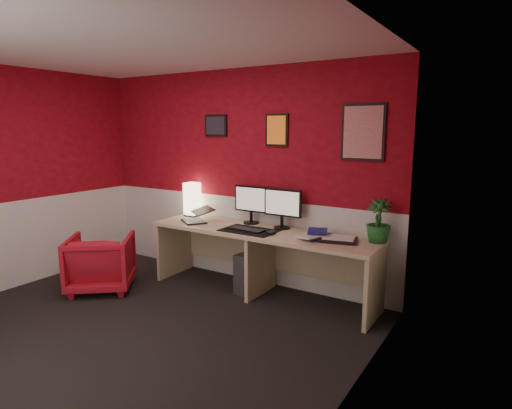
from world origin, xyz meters
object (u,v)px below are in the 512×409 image
shoji_lamp (192,200)px  potted_plant (378,221)px  pc_tower (253,271)px  monitor_right (282,203)px  zen_tray (339,240)px  armchair (101,262)px  desk (261,262)px  monitor_left (251,199)px  laptop (193,213)px

shoji_lamp → potted_plant: potted_plant is taller
potted_plant → pc_tower: (-1.36, -0.13, -0.72)m
monitor_right → pc_tower: 0.86m
zen_tray → potted_plant: (0.33, 0.17, 0.20)m
armchair → pc_tower: bearing=172.1°
desk → armchair: (-1.62, -0.84, -0.05)m
shoji_lamp → monitor_right: bearing=-0.1°
monitor_left → monitor_right: 0.42m
monitor_left → monitor_right: (0.42, -0.03, 0.00)m
desk → potted_plant: bearing=8.4°
laptop → pc_tower: laptop is taller
laptop → armchair: size_ratio=0.47×
potted_plant → monitor_left: bearing=178.1°
laptop → potted_plant: (2.11, 0.25, 0.10)m
monitor_left → zen_tray: bearing=-10.6°
monitor_right → armchair: bearing=-149.7°
desk → shoji_lamp: (-1.13, 0.20, 0.56)m
shoji_lamp → pc_tower: shoji_lamp is taller
shoji_lamp → monitor_left: (0.86, 0.03, 0.09)m
monitor_left → armchair: (-1.35, -1.07, -0.70)m
armchair → desk: bearing=168.5°
monitor_left → pc_tower: bearing=-53.4°
monitor_right → armchair: (-1.77, -1.03, -0.70)m
monitor_right → armchair: 2.17m
laptop → pc_tower: size_ratio=0.73×
laptop → potted_plant: size_ratio=0.78×
monitor_left → armchair: bearing=-141.7°
shoji_lamp → armchair: (-0.49, -1.04, -0.61)m
laptop → monitor_left: monitor_left is taller
monitor_left → pc_tower: 0.83m
pc_tower → zen_tray: bearing=3.6°
monitor_right → zen_tray: bearing=-14.2°
desk → potted_plant: 1.36m
pc_tower → armchair: bearing=-143.6°
desk → monitor_left: monitor_left is taller
desk → zen_tray: (0.89, 0.01, 0.38)m
monitor_left → potted_plant: 1.49m
shoji_lamp → armchair: bearing=-115.2°
potted_plant → laptop: bearing=-173.3°
zen_tray → potted_plant: potted_plant is taller
monitor_left → zen_tray: 1.21m
potted_plant → pc_tower: 1.54m
laptop → zen_tray: laptop is taller
monitor_left → monitor_right: same height
potted_plant → armchair: potted_plant is taller
shoji_lamp → pc_tower: (0.99, -0.15, -0.70)m
potted_plant → armchair: 3.08m
shoji_lamp → monitor_left: size_ratio=0.69×
desk → shoji_lamp: shoji_lamp is taller
laptop → pc_tower: bearing=42.3°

